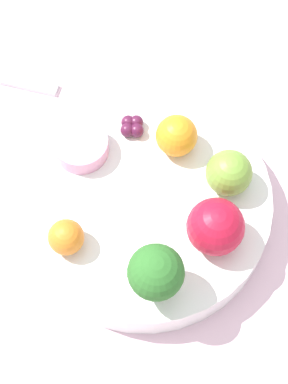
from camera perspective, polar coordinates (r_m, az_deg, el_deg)
name	(u,v)px	position (r m, az deg, el deg)	size (l,w,h in m)	color
ground_plane	(144,220)	(0.71, 0.00, -2.52)	(6.00, 6.00, 0.00)	gray
table_surface	(144,217)	(0.70, 0.00, -2.20)	(1.20, 1.20, 0.02)	silver
bowl	(144,205)	(0.67, 0.00, -1.15)	(0.26, 0.26, 0.04)	white
broccoli	(156,273)	(0.58, 1.07, -7.21)	(0.05, 0.05, 0.07)	#99C17A
apple_red	(229,173)	(0.65, 7.56, 1.69)	(0.05, 0.05, 0.05)	olive
apple_green	(216,227)	(0.61, 6.38, -3.09)	(0.06, 0.06, 0.06)	#B7142D
orange_front	(66,237)	(0.62, -6.94, -4.01)	(0.04, 0.04, 0.04)	orange
orange_back	(177,136)	(0.66, 2.91, 5.02)	(0.04, 0.04, 0.04)	orange
grape_cluster	(132,126)	(0.69, -1.06, 5.87)	(0.03, 0.03, 0.02)	#511938
small_cup	(81,146)	(0.67, -5.62, 4.10)	(0.06, 0.06, 0.02)	#EA9EC6
spoon	(24,83)	(0.79, -10.61, 9.52)	(0.08, 0.06, 0.01)	silver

